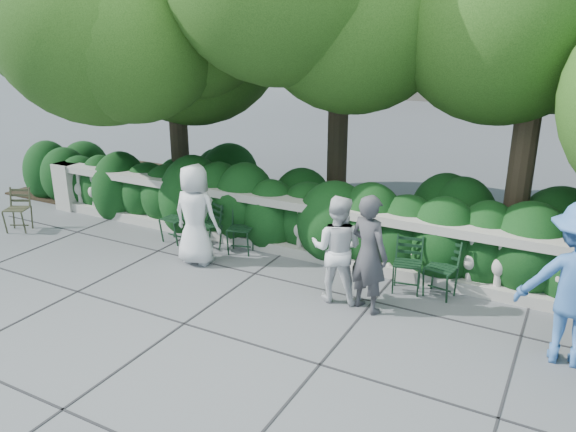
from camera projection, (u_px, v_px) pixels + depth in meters
The scene contains 14 objects.
ground at pixel (255, 301), 8.09m from camera, with size 90.00×90.00×0.00m, color #4E5156.
balustrade at pixel (311, 231), 9.43m from camera, with size 12.00×0.44×1.00m.
shrub_hedge at pixel (338, 236), 10.58m from camera, with size 15.00×2.60×1.70m, color black, non-canonical shape.
tree_canopy at pixel (389, 13), 9.15m from camera, with size 15.04×6.52×6.78m.
chair_a at pixel (170, 244), 10.20m from camera, with size 0.44×0.48×0.84m, color black, non-canonical shape.
chair_b at pixel (201, 250), 9.91m from camera, with size 0.44×0.48×0.84m, color black, non-canonical shape.
chair_c at pixel (239, 256), 9.68m from camera, with size 0.44×0.48×0.84m, color black, non-canonical shape.
chair_d at pixel (404, 295), 8.26m from camera, with size 0.44×0.48×0.84m, color black, non-canonical shape.
chair_e at pixel (434, 299), 8.15m from camera, with size 0.44×0.48×0.84m, color black, non-canonical shape.
chair_weathered at pixel (17, 234), 10.70m from camera, with size 0.44×0.48×0.84m, color black, non-canonical shape.
person_businessman at pixel (195, 215), 9.15m from camera, with size 0.82×0.53×1.68m, color silver.
person_woman_grey at pixel (369, 254), 7.60m from camera, with size 0.61×0.40×1.67m, color #3A393E.
person_casual_man at pixel (337, 249), 7.91m from camera, with size 0.76×0.59×1.56m, color silver.
person_older_blue at pixel (576, 285), 6.37m from camera, with size 1.27×0.73×1.96m, color #3865A8.
Camera 1 is at (3.86, -6.16, 3.78)m, focal length 35.00 mm.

